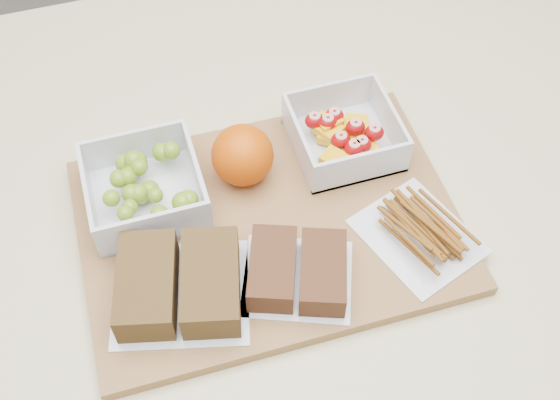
# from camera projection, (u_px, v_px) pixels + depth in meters

# --- Properties ---
(counter) EXTENTS (1.20, 0.90, 0.90)m
(counter) POSITION_uv_depth(u_px,v_px,m) (271.00, 364.00, 1.18)
(counter) COLOR beige
(counter) RESTS_ON ground
(cutting_board) EXTENTS (0.42, 0.31, 0.02)m
(cutting_board) POSITION_uv_depth(u_px,v_px,m) (269.00, 225.00, 0.80)
(cutting_board) COLOR olive
(cutting_board) RESTS_ON counter
(grape_container) EXTENTS (0.13, 0.13, 0.05)m
(grape_container) POSITION_uv_depth(u_px,v_px,m) (145.00, 187.00, 0.79)
(grape_container) COLOR silver
(grape_container) RESTS_ON cutting_board
(fruit_container) EXTENTS (0.12, 0.12, 0.05)m
(fruit_container) POSITION_uv_depth(u_px,v_px,m) (344.00, 135.00, 0.84)
(fruit_container) COLOR silver
(fruit_container) RESTS_ON cutting_board
(orange) EXTENTS (0.07, 0.07, 0.07)m
(orange) POSITION_uv_depth(u_px,v_px,m) (242.00, 155.00, 0.80)
(orange) COLOR #CD4B04
(orange) RESTS_ON cutting_board
(sandwich_bag_left) EXTENTS (0.17, 0.16, 0.04)m
(sandwich_bag_left) POSITION_uv_depth(u_px,v_px,m) (179.00, 284.00, 0.72)
(sandwich_bag_left) COLOR silver
(sandwich_bag_left) RESTS_ON cutting_board
(sandwich_bag_center) EXTENTS (0.14, 0.14, 0.04)m
(sandwich_bag_center) POSITION_uv_depth(u_px,v_px,m) (298.00, 271.00, 0.73)
(sandwich_bag_center) COLOR silver
(sandwich_bag_center) RESTS_ON cutting_board
(pretzel_bag) EXTENTS (0.14, 0.15, 0.03)m
(pretzel_bag) POSITION_uv_depth(u_px,v_px,m) (419.00, 230.00, 0.77)
(pretzel_bag) COLOR silver
(pretzel_bag) RESTS_ON cutting_board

